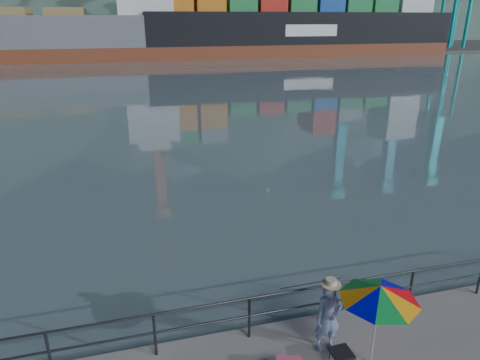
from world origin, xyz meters
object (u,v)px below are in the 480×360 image
(fisherman, at_px, (328,317))
(container_ship, at_px, (309,22))
(bulk_carrier, at_px, (46,34))
(beach_umbrella, at_px, (380,293))

(fisherman, bearing_deg, container_ship, 66.83)
(bulk_carrier, bearing_deg, container_ship, -0.07)
(beach_umbrella, height_order, container_ship, container_ship)
(beach_umbrella, distance_m, bulk_carrier, 76.17)
(beach_umbrella, xyz_separation_m, container_ship, (31.25, 74.44, 4.14))
(bulk_carrier, bearing_deg, beach_umbrella, -78.10)
(bulk_carrier, height_order, container_ship, container_ship)
(beach_umbrella, height_order, bulk_carrier, bulk_carrier)
(beach_umbrella, bearing_deg, bulk_carrier, 101.90)
(beach_umbrella, bearing_deg, fisherman, 135.60)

